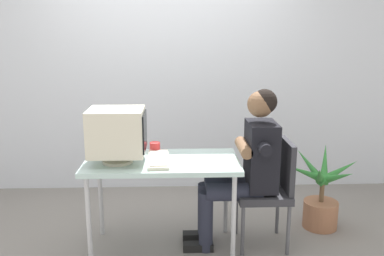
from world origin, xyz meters
name	(u,v)px	position (x,y,z in m)	size (l,w,h in m)	color
ground_plane	(163,247)	(0.00, 0.00, 0.00)	(12.00, 12.00, 0.00)	gray
wall_back	(194,50)	(0.30, 1.40, 1.50)	(8.00, 0.10, 3.00)	silver
desk	(162,168)	(0.00, 0.00, 0.67)	(1.18, 0.61, 0.74)	#B7B7BC
crt_monitor	(117,132)	(-0.33, -0.05, 0.97)	(0.42, 0.35, 0.41)	beige
keyboard	(159,159)	(-0.02, -0.03, 0.75)	(0.17, 0.47, 0.03)	beige
office_chair	(270,186)	(0.86, 0.03, 0.50)	(0.41, 0.41, 0.87)	#4C4C51
person_seated	(246,163)	(0.66, 0.03, 0.69)	(0.72, 0.55, 1.28)	black
potted_plant	(321,197)	(1.38, 0.31, 0.29)	(0.69, 0.58, 0.73)	#9E6647
desk_mug	(155,147)	(-0.06, 0.20, 0.78)	(0.08, 0.10, 0.09)	red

